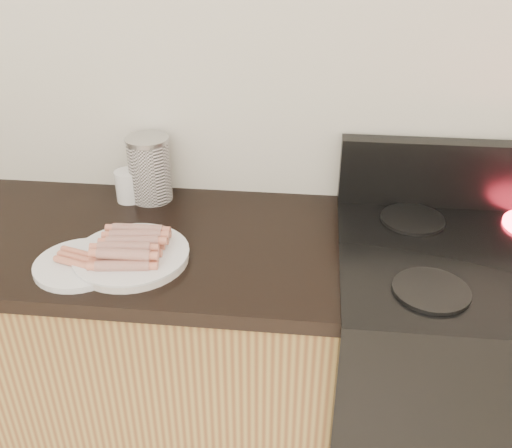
# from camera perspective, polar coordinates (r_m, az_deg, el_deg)

# --- Properties ---
(wall_back) EXTENTS (4.00, 0.04, 2.60)m
(wall_back) POSITION_cam_1_polar(r_m,az_deg,el_deg) (1.69, -5.07, 15.69)
(wall_back) COLOR silver
(wall_back) RESTS_ON ground
(stove) EXTENTS (0.76, 0.65, 0.91)m
(stove) POSITION_cam_1_polar(r_m,az_deg,el_deg) (1.85, 19.46, -14.96)
(stove) COLOR black
(stove) RESTS_ON floor
(stove_panel) EXTENTS (0.76, 0.06, 0.20)m
(stove_panel) POSITION_cam_1_polar(r_m,az_deg,el_deg) (1.78, 20.74, 4.62)
(stove_panel) COLOR black
(stove_panel) RESTS_ON stove
(burner_near_left) EXTENTS (0.18, 0.18, 0.01)m
(burner_near_left) POSITION_cam_1_polar(r_m,az_deg,el_deg) (1.40, 17.12, -6.35)
(burner_near_left) COLOR black
(burner_near_left) RESTS_ON stove
(burner_far_left) EXTENTS (0.18, 0.18, 0.01)m
(burner_far_left) POSITION_cam_1_polar(r_m,az_deg,el_deg) (1.68, 15.38, 0.48)
(burner_far_left) COLOR black
(burner_far_left) RESTS_ON stove
(main_plate) EXTENTS (0.37, 0.37, 0.02)m
(main_plate) POSITION_cam_1_polar(r_m,az_deg,el_deg) (1.50, -12.33, -3.25)
(main_plate) COLOR white
(main_plate) RESTS_ON counter_slab
(side_plate) EXTENTS (0.30, 0.30, 0.02)m
(side_plate) POSITION_cam_1_polar(r_m,az_deg,el_deg) (1.50, -17.17, -3.88)
(side_plate) COLOR white
(side_plate) RESTS_ON counter_slab
(hotdog_pile) EXTENTS (0.13, 0.19, 0.05)m
(hotdog_pile) POSITION_cam_1_polar(r_m,az_deg,el_deg) (1.48, -12.48, -2.13)
(hotdog_pile) COLOR #9D4036
(hotdog_pile) RESTS_ON main_plate
(plain_sausages) EXTENTS (0.12, 0.10, 0.02)m
(plain_sausages) POSITION_cam_1_polar(r_m,az_deg,el_deg) (1.50, -17.26, -3.32)
(plain_sausages) COLOR #B27144
(plain_sausages) RESTS_ON side_plate
(canister) EXTENTS (0.13, 0.13, 0.20)m
(canister) POSITION_cam_1_polar(r_m,az_deg,el_deg) (1.75, -10.58, 5.45)
(canister) COLOR white
(canister) RESTS_ON counter_slab
(mug) EXTENTS (0.09, 0.09, 0.10)m
(mug) POSITION_cam_1_polar(r_m,az_deg,el_deg) (1.78, -12.65, 3.74)
(mug) COLOR white
(mug) RESTS_ON counter_slab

